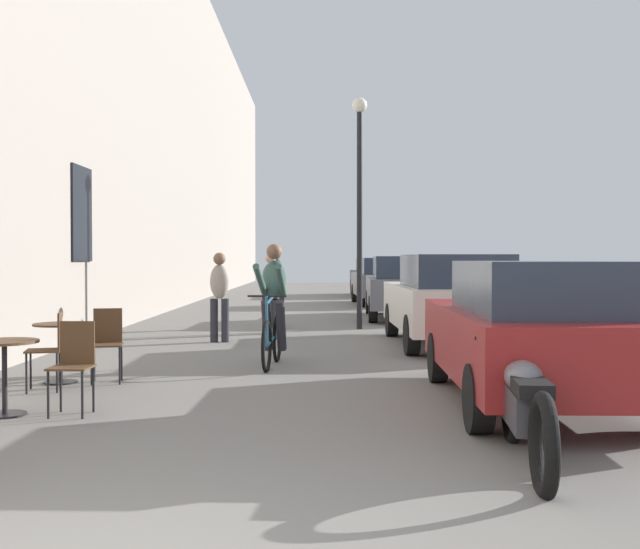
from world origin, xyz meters
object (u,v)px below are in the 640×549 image
Objects in this scene: pedestrian_near at (217,292)px; pedestrian_mid at (268,288)px; cyclist_on_bicycle at (271,308)px; parked_car_second at (447,299)px; parked_car_fourth at (380,280)px; parked_car_nearest at (531,331)px; street_lamp at (357,183)px; parked_motorcycle at (523,408)px; parked_car_fifth at (373,276)px; pedestrian_far at (274,283)px; cafe_table_mid at (2,361)px; parked_car_third at (402,286)px; cafe_chair_mid_toward_wall at (71,361)px; cafe_chair_far_toward_street at (48,345)px; cafe_chair_far_toward_wall at (105,340)px; cafe_table_far at (58,340)px.

pedestrian_near is 0.99× the size of pedestrian_mid.
cyclist_on_bicycle is 0.40× the size of parked_car_second.
pedestrian_mid is at bearing -107.23° from parked_car_fourth.
pedestrian_mid is (-0.32, 4.45, 0.10)m from cyclist_on_bicycle.
pedestrian_mid is at bearing 112.84° from parked_car_nearest.
street_lamp reaches higher than parked_motorcycle.
parked_car_nearest is at bearing -56.42° from pedestrian_near.
parked_car_fifth is 25.22m from parked_motorcycle.
parked_motorcycle is (2.47, -11.29, -0.56)m from pedestrian_far.
parked_car_second reaches higher than parked_motorcycle.
parked_car_third reaches higher than cafe_table_mid.
cafe_table_mid is 0.42× the size of pedestrian_far.
cafe_table_mid is at bearing -102.63° from parked_car_fifth.
cafe_chair_far_toward_street is at bearing 117.58° from cafe_chair_mid_toward_wall.
pedestrian_far is 11.57m from parked_motorcycle.
pedestrian_near is (0.58, 6.39, 0.39)m from cafe_chair_mid_toward_wall.
pedestrian_near is at bearing -135.73° from street_lamp.
pedestrian_near reaches higher than cafe_table_mid.
pedestrian_mid is 1.61m from pedestrian_far.
cafe_table_far is at bearing -172.18° from cafe_chair_far_toward_wall.
pedestrian_mid is 3.81m from parked_car_second.
street_lamp reaches higher than cyclist_on_bicycle.
cafe_chair_mid_toward_wall is 1.00× the size of cafe_chair_far_toward_street.
parked_car_fourth is (3.84, 11.22, -0.12)m from pedestrian_near.
pedestrian_mid is (2.16, 6.03, 0.39)m from cafe_table_far.
parked_car_fifth reaches higher than cafe_table_far.
cafe_chair_far_toward_wall reaches higher than parked_motorcycle.
cafe_table_mid is 0.17× the size of parked_car_nearest.
cafe_chair_far_toward_street is 22.73m from parked_car_fifth.
parked_car_second is (4.82, 3.90, 0.29)m from cafe_chair_far_toward_wall.
cafe_chair_far_toward_street is (0.07, -0.56, -0.00)m from cafe_table_far.
parked_motorcycle is at bearing -106.85° from parked_car_nearest.
pedestrian_near is 11.86m from parked_car_fourth.
pedestrian_far is 2.85m from street_lamp.
pedestrian_far is at bearing 74.08° from cafe_table_far.
cafe_table_far is 5.91m from parked_motorcycle.
pedestrian_near reaches higher than parked_car_third.
pedestrian_near is at bearing 79.32° from cafe_table_mid.
pedestrian_far is at bearing -143.01° from parked_car_third.
cyclist_on_bicycle reaches higher than cafe_table_far.
cafe_table_mid is at bearing -131.67° from parked_car_second.
cafe_chair_mid_toward_wall is at bearing -95.19° from pedestrian_near.
parked_car_fourth is (-0.14, 17.21, 0.02)m from parked_car_nearest.
cafe_chair_far_toward_street is 11.70m from parked_car_third.
parked_car_fifth is (2.90, 19.97, -0.03)m from cyclist_on_bicycle.
cyclist_on_bicycle is 6.17m from street_lamp.
parked_car_second is at bearing -90.02° from parked_car_fifth.
cafe_table_mid is at bearing -113.35° from parked_car_third.
cafe_chair_far_toward_wall is 0.21× the size of parked_car_nearest.
cafe_table_mid is at bearing -173.22° from cafe_chair_mid_toward_wall.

